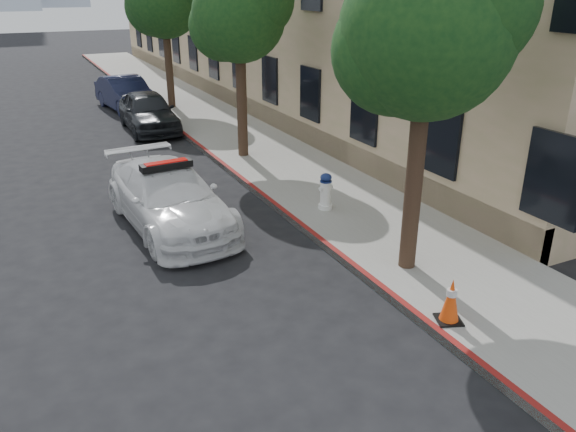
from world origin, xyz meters
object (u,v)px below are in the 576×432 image
Objects in this scene: parked_car_mid at (148,111)px; traffic_cone at (451,300)px; police_car at (169,197)px; parked_car_far at (126,94)px; fire_hydrant at (326,192)px.

traffic_cone is (1.15, -14.60, -0.19)m from parked_car_mid.
police_car is 6.43m from traffic_cone.
police_car is at bearing -104.53° from parked_car_far.
traffic_cone is at bearing -106.59° from fire_hydrant.
parked_car_mid is (1.61, 8.79, 0.03)m from police_car.
parked_car_far is 4.95× the size of fire_hydrant.
parked_car_mid is 3.98m from parked_car_far.
police_car is at bearing 155.22° from fire_hydrant.
police_car is 1.14× the size of parked_car_mid.
parked_car_mid is 9.87m from fire_hydrant.
parked_car_mid is 4.89× the size of fire_hydrant.
parked_car_mid reaches higher than parked_car_far.
traffic_cone is at bearing -68.49° from police_car.
police_car is 12.87m from parked_car_far.
parked_car_far reaches higher than traffic_cone.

